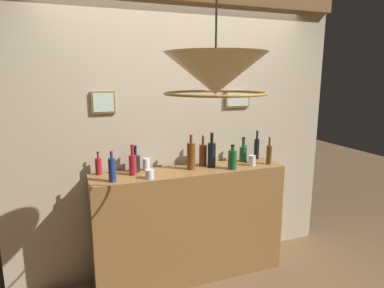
% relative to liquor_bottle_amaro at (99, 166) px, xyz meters
% --- Properties ---
extents(panelled_rear_partition, '(3.23, 0.15, 2.68)m').
position_rel_liquor_bottle_amaro_xyz_m(panelled_rear_partition, '(0.79, 0.12, 0.29)').
color(panelled_rear_partition, '#BCAD8E').
rests_on(panelled_rear_partition, ground).
extents(bar_shelf_unit, '(1.78, 0.39, 1.05)m').
position_rel_liquor_bottle_amaro_xyz_m(bar_shelf_unit, '(0.79, -0.15, -0.60)').
color(bar_shelf_unit, olive).
rests_on(bar_shelf_unit, ground).
extents(liquor_bottle_amaro, '(0.06, 0.06, 0.20)m').
position_rel_liquor_bottle_amaro_xyz_m(liquor_bottle_amaro, '(0.00, 0.00, 0.00)').
color(liquor_bottle_amaro, '#A31C25').
rests_on(liquor_bottle_amaro, bar_shelf_unit).
extents(liquor_bottle_rye, '(0.08, 0.08, 0.23)m').
position_rel_liquor_bottle_amaro_xyz_m(liquor_bottle_rye, '(0.32, -0.02, 0.00)').
color(liquor_bottle_rye, black).
rests_on(liquor_bottle_rye, bar_shelf_unit).
extents(liquor_bottle_sherry, '(0.07, 0.07, 0.25)m').
position_rel_liquor_bottle_amaro_xyz_m(liquor_bottle_sherry, '(1.39, -0.05, 0.01)').
color(liquor_bottle_sherry, '#194B24').
rests_on(liquor_bottle_sherry, bar_shelf_unit).
extents(liquor_bottle_whiskey, '(0.08, 0.08, 0.23)m').
position_rel_liquor_bottle_amaro_xyz_m(liquor_bottle_whiskey, '(1.16, -0.25, 0.02)').
color(liquor_bottle_whiskey, '#185326').
rests_on(liquor_bottle_whiskey, bar_shelf_unit).
extents(liquor_bottle_gin, '(0.06, 0.06, 0.25)m').
position_rel_liquor_bottle_amaro_xyz_m(liquor_bottle_gin, '(0.09, -0.24, 0.03)').
color(liquor_bottle_gin, navy).
rests_on(liquor_bottle_gin, bar_shelf_unit).
extents(liquor_bottle_bourbon, '(0.08, 0.08, 0.32)m').
position_rel_liquor_bottle_amaro_xyz_m(liquor_bottle_bourbon, '(0.80, -0.13, 0.05)').
color(liquor_bottle_bourbon, brown).
rests_on(liquor_bottle_bourbon, bar_shelf_unit).
extents(liquor_bottle_vodka, '(0.07, 0.07, 0.29)m').
position_rel_liquor_bottle_amaro_xyz_m(liquor_bottle_vodka, '(0.96, -0.05, 0.03)').
color(liquor_bottle_vodka, brown).
rests_on(liquor_bottle_vodka, bar_shelf_unit).
extents(liquor_bottle_port, '(0.07, 0.07, 0.33)m').
position_rel_liquor_bottle_amaro_xyz_m(liquor_bottle_port, '(1.01, -0.12, 0.05)').
color(liquor_bottle_port, black).
rests_on(liquor_bottle_port, bar_shelf_unit).
extents(liquor_bottle_vermouth, '(0.05, 0.05, 0.27)m').
position_rel_liquor_bottle_amaro_xyz_m(liquor_bottle_vermouth, '(1.57, -0.23, 0.03)').
color(liquor_bottle_vermouth, '#573B13').
rests_on(liquor_bottle_vermouth, bar_shelf_unit).
extents(liquor_bottle_mezcal, '(0.06, 0.06, 0.27)m').
position_rel_liquor_bottle_amaro_xyz_m(liquor_bottle_mezcal, '(0.27, -0.12, 0.02)').
color(liquor_bottle_mezcal, '#A61C25').
rests_on(liquor_bottle_mezcal, bar_shelf_unit).
extents(liquor_bottle_tequila, '(0.05, 0.05, 0.30)m').
position_rel_liquor_bottle_amaro_xyz_m(liquor_bottle_tequila, '(1.57, 0.00, 0.04)').
color(liquor_bottle_tequila, black).
rests_on(liquor_bottle_tequila, bar_shelf_unit).
extents(glass_tumbler_rocks, '(0.07, 0.07, 0.08)m').
position_rel_liquor_bottle_amaro_xyz_m(glass_tumbler_rocks, '(0.38, -0.27, -0.04)').
color(glass_tumbler_rocks, silver).
rests_on(glass_tumbler_rocks, bar_shelf_unit).
extents(glass_tumbler_highball, '(0.06, 0.06, 0.10)m').
position_rel_liquor_bottle_amaro_xyz_m(glass_tumbler_highball, '(1.39, -0.22, -0.03)').
color(glass_tumbler_highball, silver).
rests_on(glass_tumbler_highball, bar_shelf_unit).
extents(glass_tumbler_shot, '(0.06, 0.06, 0.11)m').
position_rel_liquor_bottle_amaro_xyz_m(glass_tumbler_shot, '(0.42, -0.01, -0.02)').
color(glass_tumbler_shot, silver).
rests_on(glass_tumbler_shot, bar_shelf_unit).
extents(pendant_lamp, '(0.59, 0.59, 0.58)m').
position_rel_liquor_bottle_amaro_xyz_m(pendant_lamp, '(0.59, -1.11, 0.77)').
color(pendant_lamp, beige).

